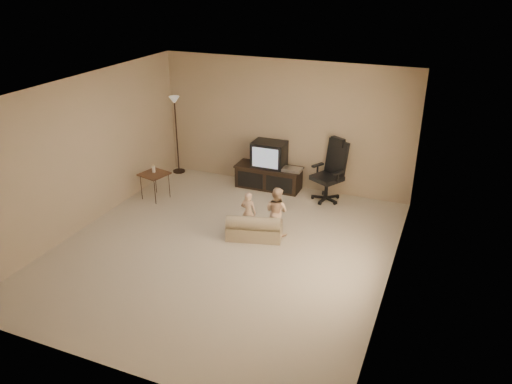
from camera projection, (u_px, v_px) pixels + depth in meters
floor at (224, 249)px, 7.79m from camera, size 5.50×5.50×0.00m
room_shell at (221, 158)px, 7.17m from camera, size 5.50×5.50×5.50m
tv_stand at (269, 169)px, 9.80m from camera, size 1.34×0.50×0.95m
office_chair at (330, 178)px, 9.29m from camera, size 0.75×0.76×1.19m
side_table at (154, 174)px, 9.31m from camera, size 0.56×0.56×0.69m
floor_lamp at (175, 118)px, 10.24m from camera, size 0.25×0.25×1.64m
child_sofa at (254, 228)px, 8.05m from camera, size 0.98×0.71×0.43m
toddler_left at (248, 212)px, 8.15m from camera, size 0.26×0.19×0.72m
toddler_right at (277, 211)px, 8.08m from camera, size 0.45×0.32×0.83m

